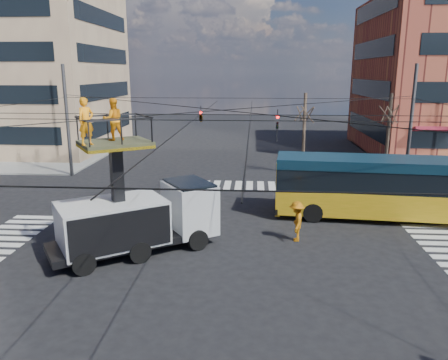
% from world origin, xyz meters
% --- Properties ---
extents(ground, '(120.00, 120.00, 0.00)m').
position_xyz_m(ground, '(0.00, 0.00, 0.00)').
color(ground, black).
rests_on(ground, ground).
extents(sidewalk_nw, '(18.00, 18.00, 0.12)m').
position_xyz_m(sidewalk_nw, '(-21.00, 21.00, 0.06)').
color(sidewalk_nw, slate).
rests_on(sidewalk_nw, ground).
extents(crosswalks, '(22.40, 22.40, 0.02)m').
position_xyz_m(crosswalks, '(0.00, 0.00, 0.01)').
color(crosswalks, silver).
rests_on(crosswalks, ground).
extents(overhead_network, '(24.24, 24.24, 8.00)m').
position_xyz_m(overhead_network, '(-0.07, 0.40, 4.29)').
color(overhead_network, '#2D2D30').
rests_on(overhead_network, ground).
extents(tree_a, '(2.00, 2.00, 6.00)m').
position_xyz_m(tree_a, '(5.00, 13.50, 4.63)').
color(tree_a, '#382B21').
rests_on(tree_a, ground).
extents(tree_b, '(2.00, 2.00, 6.00)m').
position_xyz_m(tree_b, '(11.00, 13.50, 4.63)').
color(tree_b, '#382B21').
rests_on(tree_b, ground).
extents(utility_truck, '(7.09, 5.81, 6.57)m').
position_xyz_m(utility_truck, '(-3.45, -1.29, 2.10)').
color(utility_truck, black).
rests_on(utility_truck, ground).
extents(city_bus, '(12.87, 3.72, 3.20)m').
position_xyz_m(city_bus, '(8.93, 3.70, 1.73)').
color(city_bus, gold).
rests_on(city_bus, ground).
extents(traffic_cone, '(0.36, 0.36, 0.78)m').
position_xyz_m(traffic_cone, '(-6.27, -2.53, 0.39)').
color(traffic_cone, orange).
rests_on(traffic_cone, ground).
extents(worker_ground, '(0.83, 1.18, 1.86)m').
position_xyz_m(worker_ground, '(-4.80, -0.73, 0.93)').
color(worker_ground, orange).
rests_on(worker_ground, ground).
extents(flagger, '(0.75, 1.23, 1.84)m').
position_xyz_m(flagger, '(3.35, 0.32, 0.92)').
color(flagger, orange).
rests_on(flagger, ground).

